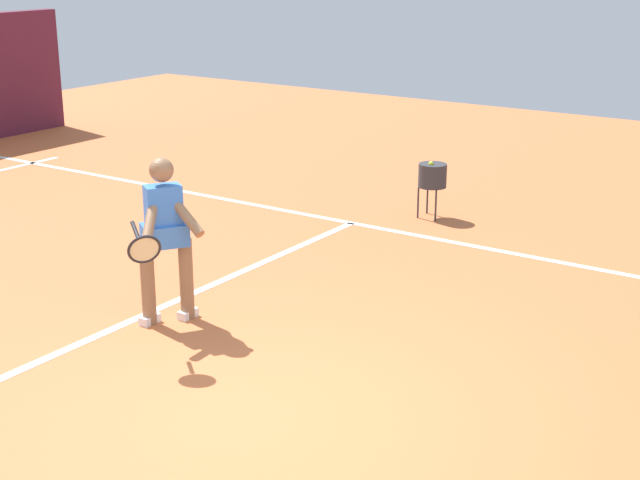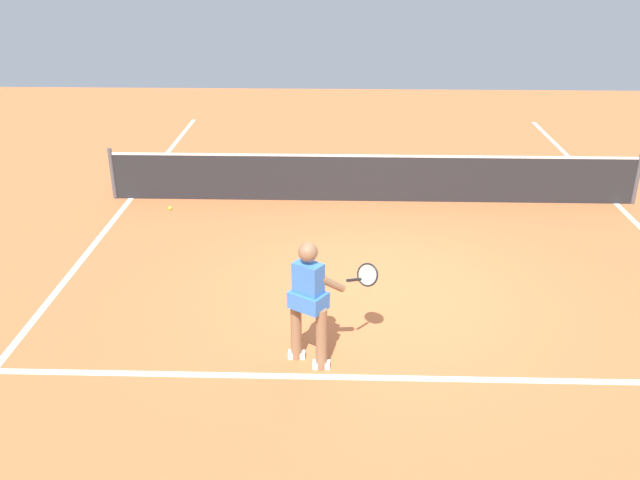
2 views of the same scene
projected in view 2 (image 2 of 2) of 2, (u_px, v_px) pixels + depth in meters
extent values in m
plane|color=#C66638|center=(381.00, 290.00, 9.70)|extent=(27.66, 27.66, 0.00)
cube|color=white|center=(390.00, 378.00, 7.78)|extent=(9.18, 0.10, 0.01)
cube|color=white|center=(61.00, 286.00, 9.83)|extent=(0.10, 19.27, 0.01)
cylinder|color=#4C4C51|center=(112.00, 174.00, 12.89)|extent=(0.08, 0.08, 0.99)
cylinder|color=#4C4C51|center=(637.00, 179.00, 12.62)|extent=(0.08, 0.08, 0.99)
cube|color=#232326|center=(372.00, 179.00, 12.78)|extent=(9.70, 0.02, 0.87)
cube|color=white|center=(373.00, 156.00, 12.60)|extent=(9.70, 0.02, 0.04)
cylinder|color=#8C6647|center=(296.00, 329.00, 8.01)|extent=(0.13, 0.13, 0.78)
cylinder|color=#8C6647|center=(321.00, 339.00, 7.82)|extent=(0.13, 0.13, 0.78)
cube|color=white|center=(297.00, 355.00, 8.15)|extent=(0.20, 0.10, 0.08)
cube|color=white|center=(321.00, 365.00, 7.96)|extent=(0.20, 0.10, 0.08)
cube|color=#3875D6|center=(308.00, 284.00, 7.65)|extent=(0.38, 0.34, 0.52)
cube|color=#3875D6|center=(308.00, 300.00, 7.73)|extent=(0.49, 0.45, 0.20)
sphere|color=#8C6647|center=(308.00, 252.00, 7.48)|extent=(0.22, 0.22, 0.22)
cylinder|color=#8C6647|center=(305.00, 274.00, 7.83)|extent=(0.16, 0.49, 0.37)
cylinder|color=#8C6647|center=(327.00, 281.00, 7.67)|extent=(0.45, 0.33, 0.37)
cylinder|color=black|center=(354.00, 280.00, 7.79)|extent=(0.19, 0.27, 0.14)
torus|color=black|center=(368.00, 275.00, 8.04)|extent=(0.30, 0.26, 0.28)
cylinder|color=beige|center=(368.00, 275.00, 8.04)|extent=(0.25, 0.21, 0.23)
sphere|color=#D1E533|center=(170.00, 208.00, 12.52)|extent=(0.07, 0.07, 0.07)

